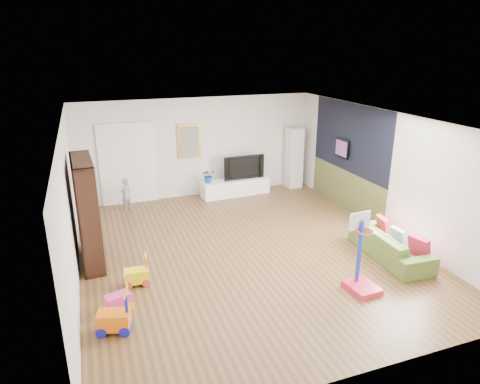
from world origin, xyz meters
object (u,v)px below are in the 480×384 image
object	(u,v)px
bookshelf	(87,212)
basketball_hoop	(365,254)
sofa	(390,245)
media_console	(235,187)

from	to	relation	value
bookshelf	basketball_hoop	bearing A→B (deg)	-34.49
sofa	media_console	bearing A→B (deg)	22.68
bookshelf	basketball_hoop	distance (m)	5.11
bookshelf	sofa	distance (m)	5.90
basketball_hoop	bookshelf	bearing A→B (deg)	143.70
bookshelf	basketball_hoop	size ratio (longest dim) A/B	1.49
sofa	basketball_hoop	distance (m)	1.55
media_console	sofa	distance (m)	4.87
media_console	sofa	xyz separation A→B (m)	(1.62, -4.59, 0.05)
media_console	sofa	size ratio (longest dim) A/B	1.01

